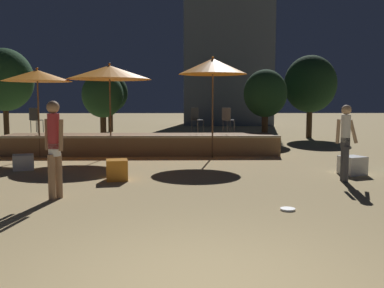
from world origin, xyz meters
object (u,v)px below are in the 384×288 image
object	(u,v)px
person_1	(345,140)
bistro_chair_2	(54,118)
patio_umbrella_2	(213,66)
person_0	(54,145)
cube_seat_1	(117,170)
background_tree_4	(103,95)
background_tree_3	(110,93)
cube_seat_2	(352,165)
frisbee_disc	(288,209)
bistro_chair_1	(227,118)
bistro_chair_3	(196,117)
background_tree_2	(4,80)
background_tree_1	(310,84)
cube_seat_0	(23,162)
patio_umbrella_0	(110,72)
bistro_chair_0	(35,118)
background_tree_0	(265,94)
patio_umbrella_1	(37,76)

from	to	relation	value
person_1	bistro_chair_2	size ratio (longest dim) A/B	1.95
patio_umbrella_2	person_0	distance (m)	7.02
cube_seat_1	background_tree_4	bearing A→B (deg)	102.22
person_1	background_tree_3	bearing A→B (deg)	29.33
cube_seat_2	frisbee_disc	distance (m)	4.28
person_0	bistro_chair_1	size ratio (longest dim) A/B	2.05
bistro_chair_3	background_tree_2	size ratio (longest dim) A/B	0.20
person_1	background_tree_1	world-z (taller)	background_tree_1
cube_seat_0	background_tree_4	world-z (taller)	background_tree_4
background_tree_2	bistro_chair_3	bearing A→B (deg)	-34.79
frisbee_disc	person_1	bearing A→B (deg)	53.20
patio_umbrella_2	background_tree_4	world-z (taller)	patio_umbrella_2
cube_seat_1	bistro_chair_3	xyz separation A→B (m)	(2.02, 5.82, 1.00)
patio_umbrella_0	patio_umbrella_2	size ratio (longest dim) A/B	0.94
background_tree_3	bistro_chair_1	bearing A→B (deg)	-59.52
cube_seat_1	cube_seat_2	size ratio (longest dim) A/B	0.84
patio_umbrella_0	background_tree_4	distance (m)	6.09
frisbee_disc	background_tree_4	world-z (taller)	background_tree_4
bistro_chair_0	patio_umbrella_0	bearing A→B (deg)	175.48
bistro_chair_2	background_tree_0	size ratio (longest dim) A/B	0.28
person_0	person_1	distance (m)	6.34
person_0	bistro_chair_2	bearing A→B (deg)	-133.36
background_tree_0	bistro_chair_1	bearing A→B (deg)	-119.48
background_tree_1	person_0	bearing A→B (deg)	-123.46
cube_seat_2	patio_umbrella_1	bearing A→B (deg)	158.39
bistro_chair_0	bistro_chair_1	xyz separation A→B (m)	(6.96, -0.04, 0.00)
bistro_chair_1	background_tree_4	distance (m)	7.11
cube_seat_2	bistro_chair_2	bearing A→B (deg)	152.27
bistro_chair_3	background_tree_0	world-z (taller)	background_tree_0
cube_seat_2	person_1	world-z (taller)	person_1
cube_seat_2	bistro_chair_1	world-z (taller)	bistro_chair_1
person_0	bistro_chair_1	bearing A→B (deg)	-178.28
bistro_chair_0	background_tree_2	xyz separation A→B (m)	(-3.88, 6.90, 1.68)
patio_umbrella_1	cube_seat_2	xyz separation A→B (m)	(9.00, -3.57, -2.43)
cube_seat_2	background_tree_2	distance (m)	18.18
person_0	background_tree_3	distance (m)	17.80
patio_umbrella_0	cube_seat_1	distance (m)	5.06
bistro_chair_0	background_tree_0	size ratio (longest dim) A/B	0.28
bistro_chair_1	bistro_chair_2	distance (m)	6.20
cube_seat_1	background_tree_1	distance (m)	13.87
cube_seat_0	frisbee_disc	bearing A→B (deg)	-35.91
background_tree_0	background_tree_1	bearing A→B (deg)	37.02
cube_seat_1	bistro_chair_2	xyz separation A→B (m)	(-3.04, 5.32, 1.00)
patio_umbrella_0	background_tree_3	distance (m)	11.62
bistro_chair_3	background_tree_2	distance (m)	11.93
patio_umbrella_2	cube_seat_0	bearing A→B (deg)	-155.68
bistro_chair_3	person_0	bearing A→B (deg)	-150.83
person_1	background_tree_4	size ratio (longest dim) A/B	0.55
bistro_chair_2	bistro_chair_3	world-z (taller)	same
patio_umbrella_1	bistro_chair_1	size ratio (longest dim) A/B	3.25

